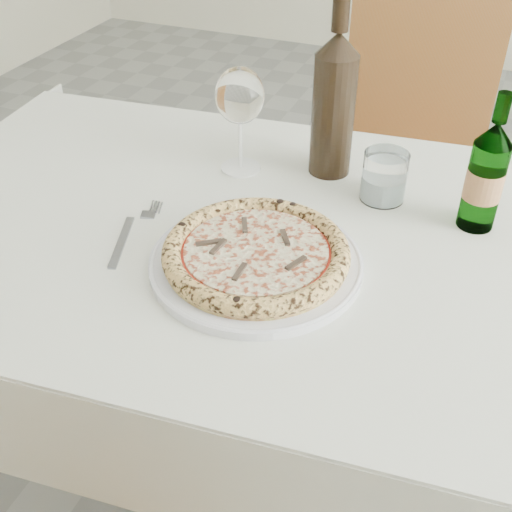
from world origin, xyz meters
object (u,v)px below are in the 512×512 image
object	(u,v)px
pizza	(256,253)
beer_bottle	(486,176)
wine_glass	(240,98)
tumbler	(384,180)
chair_far	(411,144)
wine_bottle	(334,103)
dining_table	(278,276)
plate	(256,262)

from	to	relation	value
pizza	beer_bottle	size ratio (longest dim) A/B	1.23
wine_glass	tumbler	xyz separation A→B (m)	(0.27, -0.00, -0.10)
tumbler	beer_bottle	bearing A→B (deg)	-8.57
chair_far	beer_bottle	world-z (taller)	beer_bottle
chair_far	wine_bottle	world-z (taller)	wine_bottle
wine_glass	wine_bottle	distance (m)	0.17
dining_table	wine_bottle	xyz separation A→B (m)	(0.02, 0.23, 0.23)
wine_bottle	pizza	bearing A→B (deg)	-92.83
pizza	tumbler	xyz separation A→B (m)	(0.13, 0.27, 0.01)
chair_far	plate	distance (m)	0.97
chair_far	plate	xyz separation A→B (m)	(-0.08, -0.94, 0.23)
plate	beer_bottle	xyz separation A→B (m)	(0.29, 0.24, 0.08)
chair_far	wine_bottle	xyz separation A→B (m)	(-0.07, -0.62, 0.36)
tumbler	beer_bottle	world-z (taller)	beer_bottle
pizza	wine_bottle	world-z (taller)	wine_bottle
plate	tumbler	distance (m)	0.30
dining_table	beer_bottle	world-z (taller)	beer_bottle
wine_bottle	dining_table	bearing A→B (deg)	-94.08
chair_far	wine_bottle	bearing A→B (deg)	-96.36
chair_far	tumbler	bearing A→B (deg)	-86.06
pizza	wine_glass	bearing A→B (deg)	117.50
dining_table	tumbler	distance (m)	0.25
tumbler	wine_bottle	bearing A→B (deg)	152.31
dining_table	wine_glass	distance (m)	0.32
chair_far	beer_bottle	distance (m)	0.80
plate	tumbler	size ratio (longest dim) A/B	3.70
tumbler	wine_bottle	size ratio (longest dim) A/B	0.28
dining_table	tumbler	xyz separation A→B (m)	(0.13, 0.17, 0.13)
dining_table	beer_bottle	size ratio (longest dim) A/B	6.23
dining_table	chair_far	world-z (taller)	chair_far
plate	wine_bottle	xyz separation A→B (m)	(0.02, 0.33, 0.13)
wine_glass	wine_bottle	world-z (taller)	wine_bottle
tumbler	dining_table	bearing A→B (deg)	-128.43
plate	pizza	distance (m)	0.02
dining_table	wine_bottle	size ratio (longest dim) A/B	4.54
wine_bottle	beer_bottle	bearing A→B (deg)	-17.03
pizza	wine_bottle	xyz separation A→B (m)	(0.02, 0.33, 0.11)
chair_far	tumbler	world-z (taller)	chair_far
beer_bottle	dining_table	bearing A→B (deg)	-154.28
wine_bottle	plate	bearing A→B (deg)	-92.83
chair_far	dining_table	bearing A→B (deg)	-95.75
wine_glass	wine_bottle	xyz separation A→B (m)	(0.16, 0.06, -0.01)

